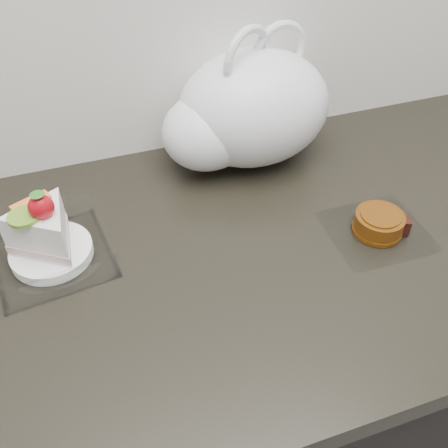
% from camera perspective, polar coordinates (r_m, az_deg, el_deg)
% --- Properties ---
extents(counter, '(2.04, 0.64, 0.90)m').
position_cam_1_polar(counter, '(1.15, 1.43, -18.41)').
color(counter, black).
rests_on(counter, ground).
extents(cake_tray, '(0.19, 0.19, 0.13)m').
position_cam_1_polar(cake_tray, '(0.79, -19.44, -1.91)').
color(cake_tray, white).
rests_on(cake_tray, counter).
extents(mooncake_wrap, '(0.16, 0.15, 0.04)m').
position_cam_1_polar(mooncake_wrap, '(0.84, 17.30, -0.08)').
color(mooncake_wrap, white).
rests_on(mooncake_wrap, counter).
extents(plastic_bag, '(0.36, 0.30, 0.26)m').
position_cam_1_polar(plastic_bag, '(0.92, 2.39, 12.68)').
color(plastic_bag, white).
rests_on(plastic_bag, counter).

